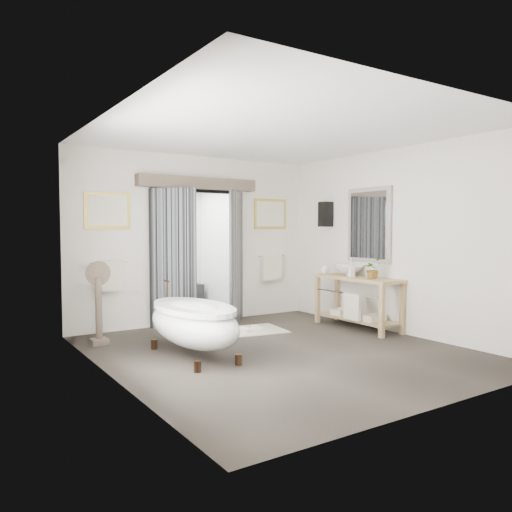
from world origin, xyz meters
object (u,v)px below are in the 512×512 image
basin (349,270)px  vanity (357,298)px  clawfoot_tub (193,322)px  rug (246,331)px

basin → vanity: bearing=-104.5°
clawfoot_tub → vanity: (3.05, 0.17, 0.06)m
clawfoot_tub → vanity: 3.05m
clawfoot_tub → rug: bearing=34.6°
clawfoot_tub → vanity: size_ratio=1.16×
rug → basin: bearing=-16.7°
clawfoot_tub → rug: (1.40, 0.97, -0.44)m
rug → basin: (1.73, -0.52, 0.93)m
rug → vanity: bearing=-26.0°
rug → basin: 2.03m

